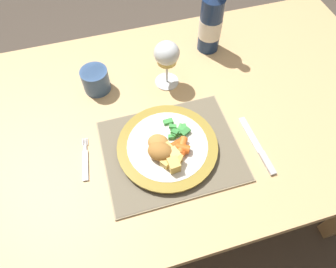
{
  "coord_description": "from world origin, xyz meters",
  "views": [
    {
      "loc": [
        -0.18,
        -0.51,
        1.45
      ],
      "look_at": [
        -0.06,
        -0.1,
        0.78
      ],
      "focal_mm": 32.0,
      "sensor_mm": 36.0,
      "label": 1
    }
  ],
  "objects_px": {
    "dinner_plate": "(167,146)",
    "fork": "(85,162)",
    "wine_glass": "(166,56)",
    "table_knife": "(260,150)",
    "bottle": "(211,20)",
    "drinking_cup": "(96,80)",
    "dining_table": "(177,128)"
  },
  "relations": [
    {
      "from": "fork",
      "to": "drinking_cup",
      "type": "distance_m",
      "value": 0.26
    },
    {
      "from": "dining_table",
      "to": "bottle",
      "type": "distance_m",
      "value": 0.36
    },
    {
      "from": "table_knife",
      "to": "bottle",
      "type": "xyz_separation_m",
      "value": [
        0.01,
        0.43,
        0.11
      ]
    },
    {
      "from": "dinner_plate",
      "to": "wine_glass",
      "type": "bearing_deg",
      "value": 74.48
    },
    {
      "from": "table_knife",
      "to": "fork",
      "type": "bearing_deg",
      "value": 168.29
    },
    {
      "from": "dining_table",
      "to": "fork",
      "type": "height_order",
      "value": "fork"
    },
    {
      "from": "dinner_plate",
      "to": "drinking_cup",
      "type": "relative_size",
      "value": 3.3
    },
    {
      "from": "table_knife",
      "to": "wine_glass",
      "type": "bearing_deg",
      "value": 119.12
    },
    {
      "from": "fork",
      "to": "table_knife",
      "type": "relative_size",
      "value": 0.67
    },
    {
      "from": "dinner_plate",
      "to": "bottle",
      "type": "bearing_deg",
      "value": 55.08
    },
    {
      "from": "fork",
      "to": "table_knife",
      "type": "bearing_deg",
      "value": -11.71
    },
    {
      "from": "bottle",
      "to": "drinking_cup",
      "type": "distance_m",
      "value": 0.41
    },
    {
      "from": "dinner_plate",
      "to": "fork",
      "type": "bearing_deg",
      "value": 174.02
    },
    {
      "from": "fork",
      "to": "wine_glass",
      "type": "xyz_separation_m",
      "value": [
        0.29,
        0.22,
        0.11
      ]
    },
    {
      "from": "table_knife",
      "to": "drinking_cup",
      "type": "height_order",
      "value": "drinking_cup"
    },
    {
      "from": "dinner_plate",
      "to": "wine_glass",
      "type": "xyz_separation_m",
      "value": [
        0.07,
        0.24,
        0.09
      ]
    },
    {
      "from": "dinner_plate",
      "to": "fork",
      "type": "relative_size",
      "value": 2.09
    },
    {
      "from": "bottle",
      "to": "drinking_cup",
      "type": "relative_size",
      "value": 3.52
    },
    {
      "from": "wine_glass",
      "to": "bottle",
      "type": "xyz_separation_m",
      "value": [
        0.18,
        0.11,
        -0.0
      ]
    },
    {
      "from": "dinner_plate",
      "to": "drinking_cup",
      "type": "xyz_separation_m",
      "value": [
        -0.15,
        0.27,
        0.02
      ]
    },
    {
      "from": "dinner_plate",
      "to": "wine_glass",
      "type": "distance_m",
      "value": 0.26
    },
    {
      "from": "fork",
      "to": "wine_glass",
      "type": "distance_m",
      "value": 0.37
    },
    {
      "from": "dining_table",
      "to": "wine_glass",
      "type": "distance_m",
      "value": 0.23
    },
    {
      "from": "dinner_plate",
      "to": "table_knife",
      "type": "height_order",
      "value": "dinner_plate"
    },
    {
      "from": "wine_glass",
      "to": "bottle",
      "type": "height_order",
      "value": "bottle"
    },
    {
      "from": "wine_glass",
      "to": "bottle",
      "type": "bearing_deg",
      "value": 32.43
    },
    {
      "from": "bottle",
      "to": "drinking_cup",
      "type": "height_order",
      "value": "bottle"
    },
    {
      "from": "dining_table",
      "to": "bottle",
      "type": "bearing_deg",
      "value": 52.56
    },
    {
      "from": "wine_glass",
      "to": "fork",
      "type": "bearing_deg",
      "value": -142.95
    },
    {
      "from": "fork",
      "to": "wine_glass",
      "type": "height_order",
      "value": "wine_glass"
    },
    {
      "from": "dinner_plate",
      "to": "bottle",
      "type": "xyz_separation_m",
      "value": [
        0.25,
        0.35,
        0.09
      ]
    },
    {
      "from": "bottle",
      "to": "dinner_plate",
      "type": "bearing_deg",
      "value": -124.92
    }
  ]
}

